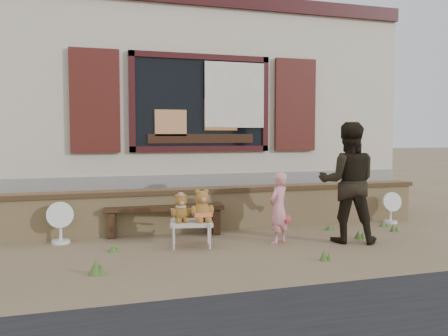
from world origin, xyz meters
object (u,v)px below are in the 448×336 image
object	(u,v)px
teddy_bear_right	(202,205)
child	(279,208)
folding_chair	(191,224)
bench	(165,213)
teddy_bear_left	(181,207)
adult	(348,182)

from	to	relation	value
teddy_bear_right	child	xyz separation A→B (m)	(1.06, -0.13, -0.07)
teddy_bear_right	folding_chair	bearing A→B (deg)	-180.00
bench	child	size ratio (longest dim) A/B	1.81
bench	teddy_bear_left	world-z (taller)	teddy_bear_left
bench	child	world-z (taller)	child
folding_chair	teddy_bear_left	size ratio (longest dim) A/B	1.72
child	adult	size ratio (longest dim) A/B	0.59
teddy_bear_right	adult	size ratio (longest dim) A/B	0.26
teddy_bear_right	teddy_bear_left	bearing A→B (deg)	-180.00
teddy_bear_right	adult	xyz separation A→B (m)	(2.01, -0.33, 0.27)
bench	teddy_bear_right	world-z (taller)	teddy_bear_right
teddy_bear_left	teddy_bear_right	bearing A→B (deg)	0.00
teddy_bear_left	teddy_bear_right	size ratio (longest dim) A/B	0.86
bench	teddy_bear_right	size ratio (longest dim) A/B	4.05
teddy_bear_left	child	xyz separation A→B (m)	(1.33, -0.18, -0.04)
child	adult	world-z (taller)	adult
child	bench	bearing A→B (deg)	-69.60
bench	teddy_bear_right	bearing A→B (deg)	-61.28
child	teddy_bear_left	bearing A→B (deg)	-42.32
teddy_bear_left	adult	size ratio (longest dim) A/B	0.23
bench	child	xyz separation A→B (m)	(1.41, -0.99, 0.16)
bench	teddy_bear_right	xyz separation A→B (m)	(0.35, -0.87, 0.24)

